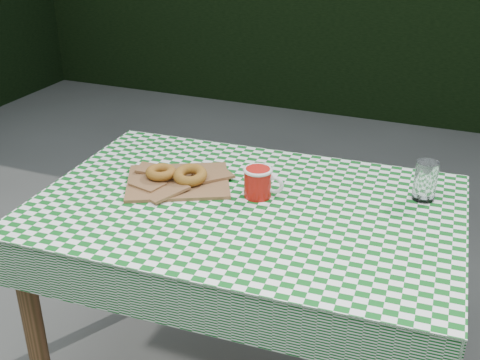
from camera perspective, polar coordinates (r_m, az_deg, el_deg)
name	(u,v)px	position (r m, az deg, el deg)	size (l,w,h in m)	color
ground	(215,354)	(2.37, -2.45, -16.34)	(60.00, 60.00, 0.00)	#51514C
table	(246,306)	(1.98, 0.56, -12.03)	(1.23, 0.82, 0.75)	#4F341B
tablecloth	(246,204)	(1.77, 0.61, -2.31)	(1.25, 0.84, 0.01)	#0D5618
paper_bag	(178,181)	(1.90, -5.97, -0.05)	(0.32, 0.26, 0.02)	brown
bagel_front	(161,172)	(1.90, -7.61, 0.75)	(0.10, 0.10, 0.03)	#9D6E20
bagel_back	(190,175)	(1.87, -4.80, 0.47)	(0.11, 0.11, 0.03)	olive
coffee_mug	(258,183)	(1.79, 1.71, -0.25)	(0.16, 0.16, 0.09)	#A5110A
drinking_glass	(425,181)	(1.85, 17.37, -0.07)	(0.07, 0.07, 0.12)	white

